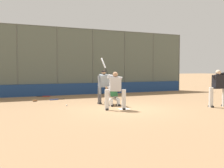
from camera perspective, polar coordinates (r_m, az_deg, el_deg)
ground_plane at (r=11.48m, az=2.69°, el=-5.48°), size 160.00×160.00×0.00m
home_plate_marker at (r=11.47m, az=2.69°, el=-5.45°), size 0.43×0.43×0.01m
backstop_fence at (r=18.23m, az=-7.92°, el=5.19°), size 17.76×0.08×4.58m
padding_wall at (r=18.17m, az=-7.78°, el=-1.09°), size 17.33×0.18×0.77m
bleachers_beyond at (r=19.82m, az=-17.37°, el=-0.86°), size 12.38×1.95×1.16m
batter_at_plate at (r=11.14m, az=0.68°, el=-1.13°), size 0.88×0.89×2.24m
catcher_behind_plate at (r=12.45m, az=0.21°, el=-1.99°), size 0.65×0.75×1.17m
umpire_home at (r=13.10m, az=-1.86°, el=-0.42°), size 0.69×0.44×1.69m
batter_on_deck at (r=12.99m, az=22.12°, el=-0.56°), size 1.04×0.66×2.25m
spare_bat_near_backstop at (r=16.63m, az=-0.23°, el=-2.67°), size 0.76×0.55×0.07m
spare_bat_by_padding at (r=17.08m, az=-14.33°, el=-2.61°), size 0.81×0.28×0.07m
spare_bat_third_base_side at (r=15.19m, az=-12.25°, el=-3.30°), size 0.89×0.24×0.07m
fielding_glove_on_dirt at (r=14.75m, az=-16.47°, el=-3.48°), size 0.28×0.21×0.10m
baseball_loose at (r=12.60m, az=-9.87°, el=-4.57°), size 0.07×0.07×0.07m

